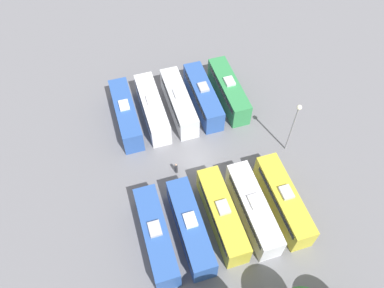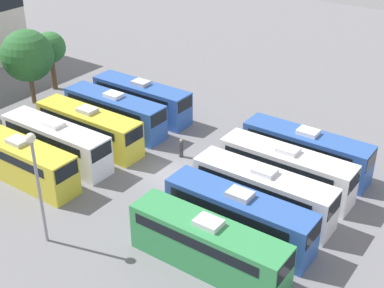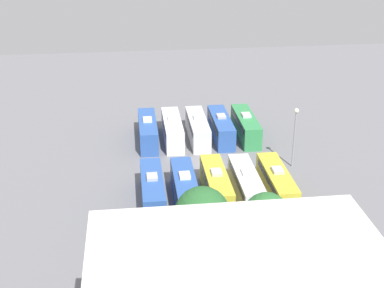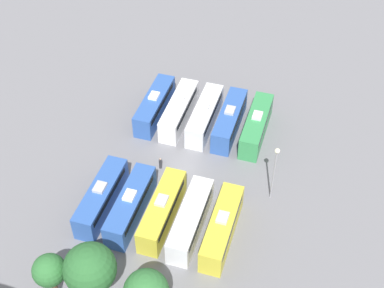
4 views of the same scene
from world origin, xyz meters
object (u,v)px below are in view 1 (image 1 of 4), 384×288
object	(u,v)px
bus_3	(152,108)
bus_8	(190,227)
bus_7	(222,215)
bus_6	(253,209)
bus_4	(126,114)
bus_9	(156,236)
worker_person	(176,168)
bus_1	(203,96)
light_pole	(295,121)
bus_2	(179,102)
bus_0	(229,90)
bus_5	(284,200)

from	to	relation	value
bus_3	bus_8	bearing A→B (deg)	89.70
bus_3	bus_7	bearing A→B (deg)	101.83
bus_6	bus_7	size ratio (longest dim) A/B	1.00
bus_4	bus_9	world-z (taller)	same
bus_4	worker_person	bearing A→B (deg)	113.71
bus_1	bus_7	world-z (taller)	same
bus_3	light_pole	bearing A→B (deg)	145.69
bus_1	bus_3	size ratio (longest dim) A/B	1.00
bus_1	bus_2	distance (m)	3.38
bus_6	bus_8	world-z (taller)	same
bus_0	worker_person	bearing A→B (deg)	42.97
bus_3	bus_6	world-z (taller)	same
bus_9	bus_4	bearing A→B (deg)	-90.80
bus_4	bus_6	xyz separation A→B (m)	(-10.43, 17.23, 0.00)
bus_1	bus_8	world-z (taller)	same
bus_3	bus_9	xyz separation A→B (m)	(3.72, 17.11, 0.00)
bus_8	bus_2	bearing A→B (deg)	-102.08
bus_0	worker_person	world-z (taller)	bus_0
bus_1	worker_person	distance (m)	11.35
bus_5	bus_7	xyz separation A→B (m)	(6.97, -0.33, 0.00)
bus_2	bus_4	xyz separation A→B (m)	(7.08, 0.00, 0.00)
bus_3	worker_person	world-z (taller)	bus_3
bus_2	worker_person	xyz separation A→B (m)	(3.02, 9.25, -0.99)
bus_1	light_pole	distance (m)	13.08
bus_1	bus_9	world-z (taller)	same
light_pole	bus_9	bearing A→B (deg)	21.41
bus_0	worker_person	xyz separation A→B (m)	(10.01, 9.33, -0.99)
bus_2	bus_9	distance (m)	18.62
bus_7	bus_9	size ratio (longest dim) A/B	1.00
bus_6	bus_9	world-z (taller)	same
bus_7	bus_8	size ratio (longest dim) A/B	1.00
bus_3	bus_4	size ratio (longest dim) A/B	1.00
bus_6	bus_9	xyz separation A→B (m)	(10.67, -0.11, 0.00)
bus_8	bus_1	bearing A→B (deg)	-112.19
worker_person	bus_5	bearing A→B (deg)	141.20
bus_1	bus_4	world-z (taller)	same
bus_5	bus_9	xyz separation A→B (m)	(14.22, -0.11, 0.00)
bus_2	bus_8	bearing A→B (deg)	77.92
bus_1	bus_8	size ratio (longest dim) A/B	1.00
bus_4	bus_6	distance (m)	20.14
bus_1	bus_9	distance (m)	20.25
bus_4	worker_person	world-z (taller)	bus_4
bus_7	bus_4	bearing A→B (deg)	-67.45
bus_0	bus_3	size ratio (longest dim) A/B	1.00
bus_8	bus_9	world-z (taller)	same
bus_1	worker_person	world-z (taller)	bus_1
bus_5	worker_person	distance (m)	12.77
worker_person	bus_2	bearing A→B (deg)	-108.07
bus_4	worker_person	size ratio (longest dim) A/B	6.17
bus_9	bus_6	bearing A→B (deg)	179.42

